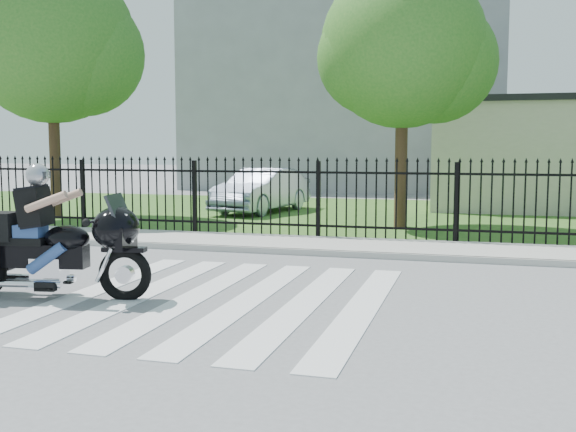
# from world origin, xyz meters

# --- Properties ---
(ground) EXTENTS (120.00, 120.00, 0.00)m
(ground) POSITION_xyz_m (0.00, 0.00, 0.00)
(ground) COLOR slate
(ground) RESTS_ON ground
(crosswalk) EXTENTS (5.00, 5.50, 0.01)m
(crosswalk) POSITION_xyz_m (0.00, 0.00, 0.01)
(crosswalk) COLOR silver
(crosswalk) RESTS_ON ground
(sidewalk) EXTENTS (40.00, 2.00, 0.12)m
(sidewalk) POSITION_xyz_m (0.00, 5.00, 0.06)
(sidewalk) COLOR #ADAAA3
(sidewalk) RESTS_ON ground
(curb) EXTENTS (40.00, 0.12, 0.12)m
(curb) POSITION_xyz_m (0.00, 4.00, 0.06)
(curb) COLOR #ADAAA3
(curb) RESTS_ON ground
(grass_strip) EXTENTS (40.00, 12.00, 0.02)m
(grass_strip) POSITION_xyz_m (0.00, 12.00, 0.01)
(grass_strip) COLOR #29571E
(grass_strip) RESTS_ON ground
(iron_fence) EXTENTS (26.00, 0.04, 1.80)m
(iron_fence) POSITION_xyz_m (0.00, 6.00, 0.90)
(iron_fence) COLOR black
(iron_fence) RESTS_ON ground
(tree_left) EXTENTS (4.80, 4.80, 7.58)m
(tree_left) POSITION_xyz_m (-8.50, 8.50, 5.17)
(tree_left) COLOR #382316
(tree_left) RESTS_ON ground
(tree_mid) EXTENTS (4.20, 4.20, 6.78)m
(tree_mid) POSITION_xyz_m (1.50, 9.00, 4.67)
(tree_mid) COLOR #382316
(tree_mid) RESTS_ON ground
(building_tall) EXTENTS (15.00, 10.00, 12.00)m
(building_tall) POSITION_xyz_m (-3.00, 26.00, 6.00)
(building_tall) COLOR #92949A
(building_tall) RESTS_ON ground
(motorcycle_rider) EXTENTS (2.92, 1.24, 1.94)m
(motorcycle_rider) POSITION_xyz_m (-2.41, -0.59, 0.79)
(motorcycle_rider) COLOR black
(motorcycle_rider) RESTS_ON ground
(parked_car) EXTENTS (2.26, 4.46, 1.40)m
(parked_car) POSITION_xyz_m (-3.21, 11.78, 0.72)
(parked_car) COLOR #96A4BD
(parked_car) RESTS_ON grass_strip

